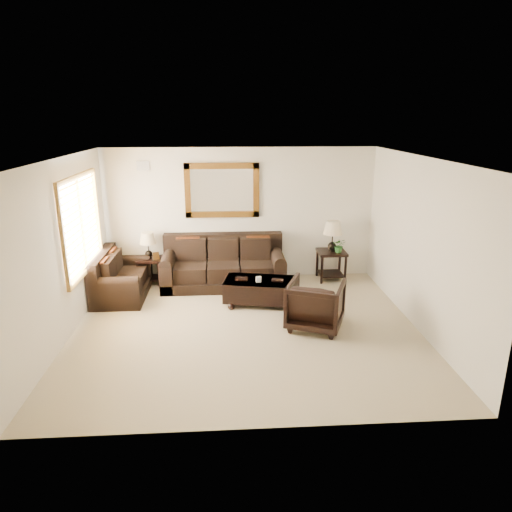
{
  "coord_description": "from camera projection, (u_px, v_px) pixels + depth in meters",
  "views": [
    {
      "loc": [
        -0.28,
        -6.72,
        3.29
      ],
      "look_at": [
        0.2,
        0.6,
        1.03
      ],
      "focal_mm": 32.0,
      "sensor_mm": 36.0,
      "label": 1
    }
  ],
  "objects": [
    {
      "name": "mirror",
      "position": [
        222.0,
        190.0,
        9.17
      ],
      "size": [
        1.5,
        0.06,
        1.1
      ],
      "color": "#4A290E",
      "rests_on": "room"
    },
    {
      "name": "air_vent",
      "position": [
        143.0,
        166.0,
        8.94
      ],
      "size": [
        0.25,
        0.02,
        0.18
      ],
      "primitive_type": "cube",
      "color": "#999999",
      "rests_on": "room"
    },
    {
      "name": "room",
      "position": [
        246.0,
        248.0,
        6.99
      ],
      "size": [
        5.51,
        5.01,
        2.71
      ],
      "color": "tan",
      "rests_on": "ground"
    },
    {
      "name": "potted_plant",
      "position": [
        339.0,
        247.0,
        9.28
      ],
      "size": [
        0.34,
        0.36,
        0.23
      ],
      "primitive_type": "imported",
      "rotation": [
        0.0,
        0.0,
        -0.29
      ],
      "color": "#24511C",
      "rests_on": "end_table_right"
    },
    {
      "name": "armchair",
      "position": [
        316.0,
        302.0,
        7.3
      ],
      "size": [
        1.08,
        1.05,
        0.86
      ],
      "primitive_type": "imported",
      "rotation": [
        0.0,
        0.0,
        2.75
      ],
      "color": "black",
      "rests_on": "floor"
    },
    {
      "name": "loveseat",
      "position": [
        119.0,
        280.0,
        8.62
      ],
      "size": [
        0.9,
        1.52,
        0.85
      ],
      "rotation": [
        0.0,
        0.0,
        1.57
      ],
      "color": "black",
      "rests_on": "room"
    },
    {
      "name": "end_table_left",
      "position": [
        149.0,
        250.0,
        9.18
      ],
      "size": [
        0.48,
        0.48,
        1.07
      ],
      "color": "black",
      "rests_on": "room"
    },
    {
      "name": "coffee_table",
      "position": [
        261.0,
        289.0,
        8.29
      ],
      "size": [
        1.44,
        0.96,
        0.56
      ],
      "rotation": [
        0.0,
        0.0,
        -0.2
      ],
      "color": "black",
      "rests_on": "room"
    },
    {
      "name": "end_table_right",
      "position": [
        332.0,
        242.0,
        9.34
      ],
      "size": [
        0.57,
        0.57,
        1.25
      ],
      "color": "black",
      "rests_on": "room"
    },
    {
      "name": "sofa",
      "position": [
        224.0,
        268.0,
        9.19
      ],
      "size": [
        2.42,
        1.05,
        0.99
      ],
      "color": "black",
      "rests_on": "room"
    },
    {
      "name": "window",
      "position": [
        82.0,
        224.0,
        7.62
      ],
      "size": [
        0.07,
        1.96,
        1.66
      ],
      "color": "white",
      "rests_on": "room"
    }
  ]
}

